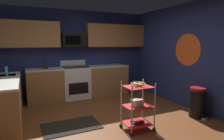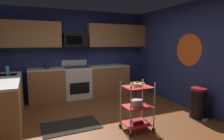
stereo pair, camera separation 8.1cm
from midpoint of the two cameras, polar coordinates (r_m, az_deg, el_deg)
floor at (r=4.03m, az=-0.38°, el=-15.90°), size 4.40×4.80×0.04m
wall_back at (r=6.00m, az=-9.68°, el=4.94°), size 4.52×0.06×2.60m
wall_right at (r=5.01m, az=23.77°, el=3.78°), size 0.06×4.80×2.60m
wall_flower_decal at (r=5.08m, az=22.39°, el=5.60°), size 0.00×0.79×0.79m
counter_run at (r=5.14m, az=-15.51°, el=-5.19°), size 3.68×2.58×0.92m
oven_range at (r=5.75m, az=-10.07°, el=-3.46°), size 0.76×0.65×1.10m
upper_cabinets at (r=5.81m, az=-9.02°, el=10.29°), size 4.40×0.33×0.70m
microwave at (r=5.74m, az=-10.63°, el=8.78°), size 0.70×0.39×0.40m
rolling_cart at (r=3.62m, az=8.16°, el=-10.74°), size 0.56×0.42×0.91m
fruit_bowl at (r=3.51m, az=8.30°, el=-4.19°), size 0.27×0.27×0.07m
mixing_bowl_large at (r=3.60m, az=8.11°, el=-9.75°), size 0.25×0.25×0.11m
book_stack at (r=3.73m, az=8.07°, el=-15.04°), size 0.24×0.17×0.06m
kettle at (r=5.53m, az=-18.55°, el=1.23°), size 0.21×0.18×0.26m
dish_soap_bottle at (r=4.70m, az=-28.37°, el=-0.19°), size 0.06×0.06×0.20m
trash_can at (r=4.61m, az=24.90°, el=-8.94°), size 0.34×0.42×0.66m
floor_rug at (r=3.96m, az=-11.61°, el=-16.06°), size 1.11×0.72×0.01m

